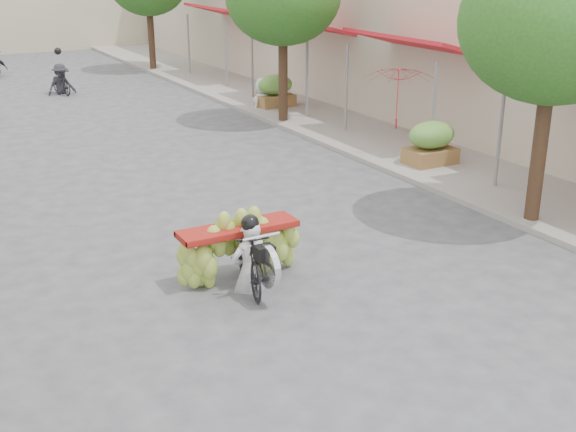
# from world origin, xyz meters

# --- Properties ---
(ground) EXTENTS (120.00, 120.00, 0.00)m
(ground) POSITION_xyz_m (0.00, 0.00, 0.00)
(ground) COLOR #525257
(ground) RESTS_ON ground
(sidewalk_right) EXTENTS (4.00, 60.00, 0.12)m
(sidewalk_right) POSITION_xyz_m (7.00, 15.00, 0.06)
(sidewalk_right) COLOR gray
(sidewalk_right) RESTS_ON ground
(shophouse_row_right) EXTENTS (9.77, 40.00, 6.00)m
(shophouse_row_right) POSITION_xyz_m (11.99, 14.00, 3.00)
(shophouse_row_right) COLOR #BDB09C
(shophouse_row_right) RESTS_ON ground
(street_tree_near) EXTENTS (3.40, 3.40, 5.25)m
(street_tree_near) POSITION_xyz_m (5.40, 4.00, 3.78)
(street_tree_near) COLOR #3A2719
(street_tree_near) RESTS_ON ground
(produce_crate_mid) EXTENTS (1.20, 0.88, 1.16)m
(produce_crate_mid) POSITION_xyz_m (6.20, 8.00, 0.71)
(produce_crate_mid) COLOR brown
(produce_crate_mid) RESTS_ON ground
(produce_crate_far) EXTENTS (1.20, 0.88, 1.16)m
(produce_crate_far) POSITION_xyz_m (6.20, 16.00, 0.71)
(produce_crate_far) COLOR brown
(produce_crate_far) RESTS_ON ground
(banana_motorbike) EXTENTS (2.20, 1.91, 2.09)m
(banana_motorbike) POSITION_xyz_m (-0.63, 4.25, 0.70)
(banana_motorbike) COLOR black
(banana_motorbike) RESTS_ON ground
(market_umbrella) EXTENTS (2.08, 2.08, 1.57)m
(market_umbrella) POSITION_xyz_m (5.86, 8.94, 2.39)
(market_umbrella) COLOR red
(market_umbrella) RESTS_ON ground
(pedestrian) EXTENTS (1.05, 0.83, 1.87)m
(pedestrian) POSITION_xyz_m (5.84, 16.20, 1.06)
(pedestrian) COLOR silver
(pedestrian) RESTS_ON ground
(bg_motorbike_b) EXTENTS (1.14, 1.67, 1.95)m
(bg_motorbike_b) POSITION_xyz_m (0.57, 22.29, 0.86)
(bg_motorbike_b) COLOR black
(bg_motorbike_b) RESTS_ON ground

